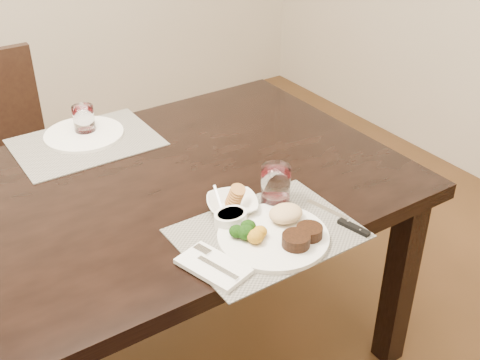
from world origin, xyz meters
TOP-DOWN VIEW (x-y plane):
  - dining_table at (0.00, 0.00)m, footprint 2.00×1.00m
  - chair_far at (0.00, 0.93)m, footprint 0.42×0.42m
  - placemat_near at (0.38, -0.39)m, footprint 0.46×0.34m
  - placemat_far at (0.17, 0.37)m, footprint 0.46×0.34m
  - dinner_plate at (0.39, -0.42)m, footprint 0.29×0.29m
  - napkin_fork at (0.19, -0.43)m, footprint 0.14×0.20m
  - steak_knife at (0.58, -0.48)m, footprint 0.05×0.22m
  - cracker_bowl at (0.36, -0.25)m, footprint 0.18×0.18m
  - sauce_ramekin at (0.32, -0.30)m, footprint 0.09×0.14m
  - wine_glass_near at (0.49, -0.28)m, footprint 0.08×0.08m
  - far_plate at (0.19, 0.41)m, footprint 0.27×0.27m
  - wine_glass_far at (0.20, 0.43)m, footprint 0.07×0.07m

SIDE VIEW (x-z plane):
  - chair_far at x=0.00m, z-range 0.05..0.95m
  - dining_table at x=0.00m, z-range 0.29..1.04m
  - placemat_near at x=0.38m, z-range 0.75..0.75m
  - placemat_far at x=0.17m, z-range 0.75..0.75m
  - steak_knife at x=0.58m, z-range 0.75..0.76m
  - far_plate at x=0.19m, z-range 0.75..0.77m
  - napkin_fork at x=0.19m, z-range 0.75..0.77m
  - dinner_plate at x=0.39m, z-range 0.74..0.80m
  - cracker_bowl at x=0.36m, z-range 0.74..0.80m
  - sauce_ramekin at x=0.32m, z-range 0.74..0.81m
  - wine_glass_far at x=0.20m, z-range 0.75..0.85m
  - wine_glass_near at x=0.49m, z-range 0.75..0.86m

